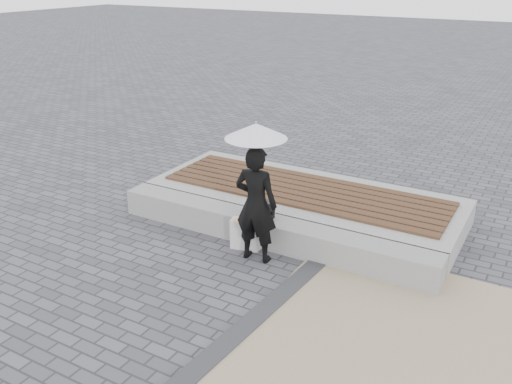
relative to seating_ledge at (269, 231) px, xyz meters
The scene contains 10 objects.
ground 1.61m from the seating_ledge, 90.00° to the right, with size 80.00×80.00×0.00m, color #4E4E53.
edging_band 2.24m from the seating_ledge, 70.35° to the right, with size 0.25×5.20×0.04m, color #303033.
seating_ledge is the anchor object (origin of this frame).
timber_platform 1.20m from the seating_ledge, 90.00° to the left, with size 5.00×2.00×0.40m, color #A1A09B.
timber_decking 1.22m from the seating_ledge, 90.00° to the left, with size 4.60×1.40×0.04m, color #4F331D, non-canonical shape.
woman 0.79m from the seating_ledge, 82.12° to the right, with size 0.60×0.39×1.64m, color black.
parasol 1.71m from the seating_ledge, 82.12° to the right, with size 0.81×0.81×1.04m.
handbag 0.35m from the seating_ledge, 166.65° to the left, with size 0.37×0.13×0.26m, color black.
canvas_tote 0.36m from the seating_ledge, 124.98° to the right, with size 0.42×0.18×0.45m, color beige.
magazine 0.48m from the seating_ledge, 120.92° to the right, with size 0.28×0.20×0.01m, color #E14154.
Camera 1 is at (3.43, -4.76, 3.79)m, focal length 38.78 mm.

